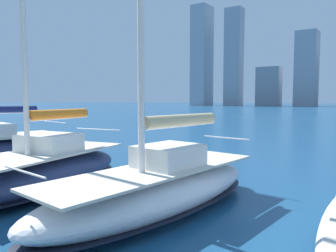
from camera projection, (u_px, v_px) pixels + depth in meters
name	position (u px, v px, depth m)	size (l,w,h in m)	color
sailboat_tan	(158.00, 186.00, 8.26)	(3.05, 7.59, 10.12)	white
sailboat_orange	(42.00, 168.00, 10.25)	(3.86, 7.02, 12.13)	navy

